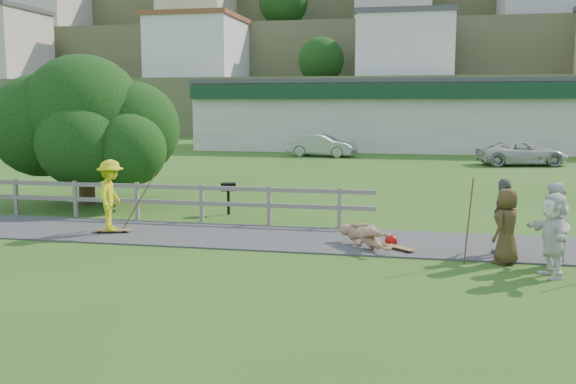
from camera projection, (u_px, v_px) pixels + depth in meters
name	position (u px, v px, depth m)	size (l,w,h in m)	color
ground	(236.00, 251.00, 14.96)	(260.00, 260.00, 0.00)	#2F5418
path	(253.00, 237.00, 16.41)	(34.00, 3.00, 0.04)	#39393C
fence	(118.00, 195.00, 18.99)	(15.05, 0.10, 1.10)	#5E5B53
strip_mall	(420.00, 114.00, 47.69)	(32.50, 10.75, 5.10)	beige
hillside	(397.00, 33.00, 101.53)	(220.00, 67.00, 47.50)	#515B35
skater_rider	(111.00, 199.00, 16.73)	(1.20, 0.69, 1.86)	#D3D614
skater_fallen	(365.00, 236.00, 15.10)	(1.74, 0.42, 0.64)	#A8795C
spectator_a	(553.00, 224.00, 13.48)	(0.86, 0.67, 1.77)	silver
spectator_b	(503.00, 217.00, 14.36)	(1.03, 0.43, 1.76)	slate
spectator_c	(507.00, 226.00, 13.63)	(0.79, 0.52, 1.62)	#4C3A1E
spectator_d	(553.00, 235.00, 12.58)	(1.57, 0.50, 1.69)	silver
car_silver	(322.00, 145.00, 41.33)	(1.51, 4.32, 1.42)	#9B9DA2
car_white	(522.00, 153.00, 35.37)	(2.22, 4.81, 1.34)	beige
tree	(85.00, 139.00, 21.63)	(6.58, 6.58, 4.40)	black
bbq	(228.00, 199.00, 19.75)	(0.45, 0.34, 0.98)	black
longboard_rider	(112.00, 232.00, 16.85)	(0.96, 0.23, 0.11)	olive
longboard_fallen	(399.00, 249.00, 14.87)	(0.87, 0.21, 0.10)	olive
helmet	(391.00, 241.00, 15.34)	(0.30, 0.30, 0.30)	#9D0F0B
pole_rider	(139.00, 195.00, 16.99)	(0.03, 0.03, 1.97)	#523620
pole_spec_left	(469.00, 221.00, 13.60)	(0.03, 0.03, 1.87)	#523620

